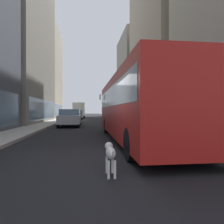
{
  "coord_description": "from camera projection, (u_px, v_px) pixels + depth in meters",
  "views": [
    {
      "loc": [
        -1.23,
        -6.75,
        1.5
      ],
      "look_at": [
        0.48,
        7.24,
        1.4
      ],
      "focal_mm": 33.2,
      "sensor_mm": 36.0,
      "label": 1
    }
  ],
  "objects": [
    {
      "name": "building_right_far",
      "position": [
        138.0,
        77.0,
        53.57
      ],
      "size": [
        8.8,
        15.49,
        20.55
      ],
      "color": "gray",
      "rests_on": "ground"
    },
    {
      "name": "dalmatian_dog",
      "position": [
        110.0,
        153.0,
        4.81
      ],
      "size": [
        0.22,
        0.96,
        0.72
      ],
      "color": "white",
      "rests_on": "ground"
    },
    {
      "name": "ground_plane",
      "position": [
        93.0,
        118.0,
        41.6
      ],
      "size": [
        120.0,
        120.0,
        0.0
      ],
      "primitive_type": "plane",
      "color": "black"
    },
    {
      "name": "transit_bus",
      "position": [
        136.0,
        105.0,
        10.36
      ],
      "size": [
        2.78,
        11.53,
        3.05
      ],
      "color": "red",
      "rests_on": "ground"
    },
    {
      "name": "sidewalk_right",
      "position": [
        121.0,
        117.0,
        42.29
      ],
      "size": [
        2.4,
        110.0,
        0.15
      ],
      "primitive_type": "cube",
      "color": "gray",
      "rests_on": "ground"
    },
    {
      "name": "box_truck",
      "position": [
        79.0,
        110.0,
        43.32
      ],
      "size": [
        2.3,
        7.5,
        3.05
      ],
      "color": "silver",
      "rests_on": "ground"
    },
    {
      "name": "car_grey_wagon",
      "position": [
        77.0,
        115.0,
        34.78
      ],
      "size": [
        1.86,
        4.16,
        1.62
      ],
      "color": "slate",
      "rests_on": "ground"
    },
    {
      "name": "building_left_far",
      "position": [
        36.0,
        72.0,
        43.76
      ],
      "size": [
        9.08,
        18.07,
        19.44
      ],
      "color": "#B2A893",
      "rests_on": "ground"
    },
    {
      "name": "building_right_mid",
      "position": [
        165.0,
        14.0,
        34.83
      ],
      "size": [
        8.32,
        18.62,
        35.45
      ],
      "color": "#A0937F",
      "rests_on": "ground"
    },
    {
      "name": "sidewalk_left",
      "position": [
        64.0,
        118.0,
        40.91
      ],
      "size": [
        2.4,
        110.0,
        0.15
      ],
      "primitive_type": "cube",
      "color": "#ADA89E",
      "rests_on": "ground"
    },
    {
      "name": "car_yellow_taxi",
      "position": [
        81.0,
        113.0,
        53.79
      ],
      "size": [
        1.88,
        4.52,
        1.62
      ],
      "color": "yellow",
      "rests_on": "ground"
    },
    {
      "name": "pedestrian_in_coat",
      "position": [
        184.0,
        118.0,
        13.62
      ],
      "size": [
        0.34,
        0.34,
        1.69
      ],
      "color": "#1E1E2D",
      "rests_on": "sidewalk_right"
    },
    {
      "name": "pedestrian_with_handbag",
      "position": [
        183.0,
        117.0,
        15.67
      ],
      "size": [
        0.45,
        0.34,
        1.69
      ],
      "color": "#1E1E2D",
      "rests_on": "sidewalk_right"
    },
    {
      "name": "car_silver_sedan",
      "position": [
        70.0,
        118.0,
        19.47
      ],
      "size": [
        1.92,
        4.56,
        1.62
      ],
      "color": "#B7BABF",
      "rests_on": "ground"
    }
  ]
}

